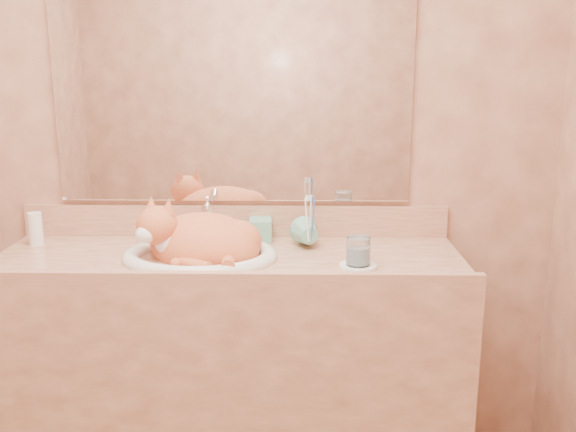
{
  "coord_description": "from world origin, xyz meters",
  "views": [
    {
      "loc": [
        0.24,
        -1.37,
        1.5
      ],
      "look_at": [
        0.21,
        0.7,
        1.0
      ],
      "focal_mm": 40.0,
      "sensor_mm": 36.0,
      "label": 1
    }
  ],
  "objects_px": {
    "sink_basin": "(199,235)",
    "cat": "(198,238)",
    "vanity_counter": "(231,370)",
    "toothbrush_cup": "(310,237)",
    "soap_dispenser": "(260,220)",
    "water_glass": "(358,251)"
  },
  "relations": [
    {
      "from": "toothbrush_cup",
      "to": "water_glass",
      "type": "height_order",
      "value": "water_glass"
    },
    {
      "from": "toothbrush_cup",
      "to": "sink_basin",
      "type": "bearing_deg",
      "value": -165.87
    },
    {
      "from": "vanity_counter",
      "to": "cat",
      "type": "bearing_deg",
      "value": -178.81
    },
    {
      "from": "cat",
      "to": "water_glass",
      "type": "xyz_separation_m",
      "value": [
        0.54,
        -0.11,
        -0.01
      ]
    },
    {
      "from": "vanity_counter",
      "to": "soap_dispenser",
      "type": "distance_m",
      "value": 0.55
    },
    {
      "from": "sink_basin",
      "to": "cat",
      "type": "relative_size",
      "value": 1.28
    },
    {
      "from": "sink_basin",
      "to": "vanity_counter",
      "type": "bearing_deg",
      "value": 25.02
    },
    {
      "from": "cat",
      "to": "soap_dispenser",
      "type": "xyz_separation_m",
      "value": [
        0.2,
        0.16,
        0.03
      ]
    },
    {
      "from": "vanity_counter",
      "to": "soap_dispenser",
      "type": "bearing_deg",
      "value": 57.2
    },
    {
      "from": "cat",
      "to": "toothbrush_cup",
      "type": "distance_m",
      "value": 0.39
    },
    {
      "from": "sink_basin",
      "to": "cat",
      "type": "height_order",
      "value": "cat"
    },
    {
      "from": "soap_dispenser",
      "to": "cat",
      "type": "bearing_deg",
      "value": -144.89
    },
    {
      "from": "vanity_counter",
      "to": "toothbrush_cup",
      "type": "distance_m",
      "value": 0.55
    },
    {
      "from": "vanity_counter",
      "to": "water_glass",
      "type": "relative_size",
      "value": 17.54
    },
    {
      "from": "cat",
      "to": "toothbrush_cup",
      "type": "bearing_deg",
      "value": 35.12
    },
    {
      "from": "toothbrush_cup",
      "to": "water_glass",
      "type": "xyz_separation_m",
      "value": [
        0.15,
        -0.19,
        0.01
      ]
    },
    {
      "from": "vanity_counter",
      "to": "water_glass",
      "type": "xyz_separation_m",
      "value": [
        0.43,
        -0.12,
        0.48
      ]
    },
    {
      "from": "water_glass",
      "to": "toothbrush_cup",
      "type": "bearing_deg",
      "value": 128.89
    },
    {
      "from": "sink_basin",
      "to": "cat",
      "type": "xyz_separation_m",
      "value": [
        -0.01,
        0.02,
        -0.02
      ]
    },
    {
      "from": "sink_basin",
      "to": "toothbrush_cup",
      "type": "bearing_deg",
      "value": 26.97
    },
    {
      "from": "sink_basin",
      "to": "toothbrush_cup",
      "type": "xyz_separation_m",
      "value": [
        0.37,
        0.09,
        -0.03
      ]
    },
    {
      "from": "toothbrush_cup",
      "to": "water_glass",
      "type": "distance_m",
      "value": 0.24
    }
  ]
}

